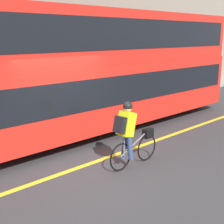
{
  "coord_description": "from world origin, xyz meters",
  "views": [
    {
      "loc": [
        -4.2,
        -5.45,
        3.0
      ],
      "look_at": [
        1.34,
        0.49,
        1.0
      ],
      "focal_mm": 50.0,
      "sensor_mm": 36.0,
      "label": 1
    }
  ],
  "objects": [
    {
      "name": "cyclist_on_bike",
      "position": [
        0.72,
        -0.76,
        0.86
      ],
      "size": [
        1.55,
        0.32,
        1.58
      ],
      "color": "black",
      "rests_on": "ground_plane"
    },
    {
      "name": "bus",
      "position": [
        2.18,
        2.02,
        2.08
      ],
      "size": [
        11.01,
        2.49,
        3.73
      ],
      "color": "black",
      "rests_on": "ground_plane"
    },
    {
      "name": "ground_plane",
      "position": [
        0.0,
        0.0,
        0.0
      ],
      "size": [
        80.0,
        80.0,
        0.0
      ],
      "primitive_type": "plane",
      "color": "#38383A"
    },
    {
      "name": "road_center_line",
      "position": [
        0.0,
        0.01,
        0.0
      ],
      "size": [
        50.0,
        0.14,
        0.01
      ],
      "primitive_type": "cube",
      "color": "yellow",
      "rests_on": "ground_plane"
    },
    {
      "name": "sidewalk_curb",
      "position": [
        0.0,
        4.72,
        0.07
      ],
      "size": [
        60.0,
        2.25,
        0.14
      ],
      "color": "gray",
      "rests_on": "ground_plane"
    }
  ]
}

